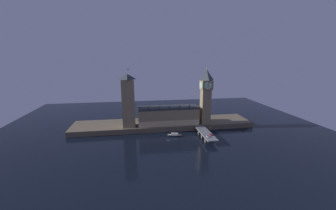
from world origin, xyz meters
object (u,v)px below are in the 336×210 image
object	(u,v)px
clock_tower	(206,95)
street_lamp_far	(197,125)
boat_upstream	(174,135)
pedestrian_mid_walk	(209,130)
pedestrian_far_rail	(198,129)
pedestrian_near_rail	(204,135)
car_southbound_lead	(211,135)
street_lamp_mid	(211,129)
victoria_tower	(128,101)
street_lamp_near	(206,134)
car_northbound_trail	(208,136)

from	to	relation	value
clock_tower	street_lamp_far	world-z (taller)	clock_tower
clock_tower	boat_upstream	bearing A→B (deg)	-152.08
pedestrian_mid_walk	pedestrian_far_rail	distance (m)	12.43
clock_tower	pedestrian_near_rail	distance (m)	56.21
pedestrian_near_rail	pedestrian_far_rail	world-z (taller)	pedestrian_near_rail
car_southbound_lead	street_lamp_mid	distance (m)	9.72
pedestrian_near_rail	victoria_tower	bearing A→B (deg)	150.65
clock_tower	pedestrian_near_rail	world-z (taller)	clock_tower
street_lamp_near	street_lamp_mid	xyz separation A→B (m)	(10.54, 14.72, -0.56)
pedestrian_far_rail	car_northbound_trail	bearing A→B (deg)	-84.22
victoria_tower	street_lamp_mid	bearing A→B (deg)	-20.99
pedestrian_mid_walk	car_northbound_trail	bearing A→B (deg)	-114.12
street_lamp_mid	pedestrian_near_rail	bearing A→B (deg)	-135.61
street_lamp_mid	street_lamp_near	bearing A→B (deg)	-125.60
car_southbound_lead	pedestrian_far_rail	world-z (taller)	pedestrian_far_rail
street_lamp_mid	pedestrian_mid_walk	bearing A→B (deg)	97.04
boat_upstream	pedestrian_mid_walk	bearing A→B (deg)	-9.51
clock_tower	pedestrian_near_rail	xyz separation A→B (m)	(-14.53, -41.87, -34.58)
victoria_tower	pedestrian_mid_walk	world-z (taller)	victoria_tower
victoria_tower	street_lamp_near	xyz separation A→B (m)	(76.94, -48.29, -26.50)
clock_tower	boat_upstream	world-z (taller)	clock_tower
pedestrian_mid_walk	street_lamp_mid	size ratio (longest dim) A/B	0.29
pedestrian_far_rail	clock_tower	bearing A→B (deg)	55.29
clock_tower	street_lamp_far	bearing A→B (deg)	-130.91
victoria_tower	pedestrian_near_rail	xyz separation A→B (m)	(77.34, -43.50, -30.00)
clock_tower	pedestrian_far_rail	xyz separation A→B (m)	(-14.53, -20.97, -34.64)
car_northbound_trail	street_lamp_near	xyz separation A→B (m)	(-2.83, -1.65, 3.66)
clock_tower	victoria_tower	xyz separation A→B (m)	(-91.87, 1.63, -4.58)
street_lamp_near	boat_upstream	world-z (taller)	street_lamp_near
pedestrian_near_rail	pedestrian_far_rail	bearing A→B (deg)	90.00
street_lamp_far	street_lamp_mid	bearing A→B (deg)	-54.40
victoria_tower	car_northbound_trail	distance (m)	97.21
victoria_tower	street_lamp_far	distance (m)	83.69
clock_tower	victoria_tower	bearing A→B (deg)	178.98
street_lamp_mid	street_lamp_far	size ratio (longest dim) A/B	0.98
car_northbound_trail	street_lamp_far	distance (m)	28.12
car_northbound_trail	pedestrian_far_rail	distance (m)	24.16
victoria_tower	boat_upstream	distance (m)	65.60
street_lamp_far	pedestrian_far_rail	bearing A→B (deg)	-83.91
street_lamp_mid	victoria_tower	bearing A→B (deg)	159.01
car_southbound_lead	street_lamp_near	world-z (taller)	street_lamp_near
pedestrian_near_rail	street_lamp_near	xyz separation A→B (m)	(-0.40, -4.80, 3.50)
pedestrian_near_rail	street_lamp_far	size ratio (longest dim) A/B	0.27
car_northbound_trail	pedestrian_mid_walk	bearing A→B (deg)	65.88
car_northbound_trail	street_lamp_far	bearing A→B (deg)	95.82
car_northbound_trail	car_southbound_lead	world-z (taller)	car_northbound_trail
pedestrian_near_rail	boat_upstream	distance (m)	34.37
pedestrian_near_rail	street_lamp_far	distance (m)	24.83
car_southbound_lead	pedestrian_mid_walk	world-z (taller)	pedestrian_mid_walk
street_lamp_near	pedestrian_mid_walk	bearing A→B (deg)	60.55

